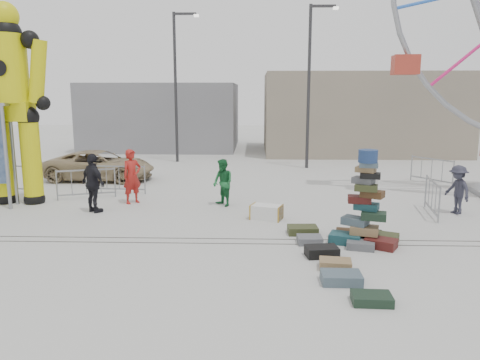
{
  "coord_description": "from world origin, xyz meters",
  "views": [
    {
      "loc": [
        0.37,
        -10.79,
        3.78
      ],
      "look_at": [
        -0.05,
        2.02,
        1.39
      ],
      "focal_mm": 35.0,
      "sensor_mm": 36.0,
      "label": 1
    }
  ],
  "objects_px": {
    "barricade_wheel_front": "(432,197)",
    "pedestrian_black": "(93,183)",
    "suitcase_tower": "(365,218)",
    "lamp_post_left": "(177,80)",
    "pedestrian_red": "(132,176)",
    "parked_suv": "(100,165)",
    "crash_test_dummy": "(11,97)",
    "pedestrian_green": "(223,183)",
    "barricade_dummy_c": "(119,179)",
    "steamer_trunk": "(267,212)",
    "barricade_wheel_back": "(431,171)",
    "pedestrian_grey": "(458,190)",
    "barricade_dummy_a": "(1,179)",
    "barricade_dummy_b": "(86,184)",
    "lamp_post_right": "(311,79)"
  },
  "relations": [
    {
      "from": "barricade_wheel_front",
      "to": "pedestrian_black",
      "type": "bearing_deg",
      "value": 99.17
    },
    {
      "from": "suitcase_tower",
      "to": "barricade_wheel_front",
      "type": "bearing_deg",
      "value": 69.42
    },
    {
      "from": "lamp_post_left",
      "to": "pedestrian_red",
      "type": "relative_size",
      "value": 4.24
    },
    {
      "from": "pedestrian_black",
      "to": "parked_suv",
      "type": "height_order",
      "value": "pedestrian_black"
    },
    {
      "from": "crash_test_dummy",
      "to": "pedestrian_green",
      "type": "relative_size",
      "value": 4.33
    },
    {
      "from": "pedestrian_red",
      "to": "pedestrian_black",
      "type": "bearing_deg",
      "value": -169.11
    },
    {
      "from": "barricade_dummy_c",
      "to": "pedestrian_red",
      "type": "relative_size",
      "value": 1.06
    },
    {
      "from": "crash_test_dummy",
      "to": "pedestrian_red",
      "type": "bearing_deg",
      "value": 2.07
    },
    {
      "from": "lamp_post_left",
      "to": "steamer_trunk",
      "type": "xyz_separation_m",
      "value": [
        4.63,
        -12.0,
        -4.27
      ]
    },
    {
      "from": "suitcase_tower",
      "to": "barricade_wheel_back",
      "type": "relative_size",
      "value": 1.2
    },
    {
      "from": "pedestrian_grey",
      "to": "pedestrian_red",
      "type": "bearing_deg",
      "value": -112.9
    },
    {
      "from": "barricade_dummy_a",
      "to": "barricade_wheel_front",
      "type": "distance_m",
      "value": 15.51
    },
    {
      "from": "pedestrian_black",
      "to": "pedestrian_grey",
      "type": "xyz_separation_m",
      "value": [
        11.55,
        0.22,
        -0.17
      ]
    },
    {
      "from": "steamer_trunk",
      "to": "barricade_dummy_b",
      "type": "height_order",
      "value": "barricade_dummy_b"
    },
    {
      "from": "pedestrian_green",
      "to": "crash_test_dummy",
      "type": "bearing_deg",
      "value": -128.58
    },
    {
      "from": "lamp_post_left",
      "to": "steamer_trunk",
      "type": "distance_m",
      "value": 13.55
    },
    {
      "from": "barricade_dummy_a",
      "to": "pedestrian_red",
      "type": "bearing_deg",
      "value": -12.28
    },
    {
      "from": "crash_test_dummy",
      "to": "lamp_post_right",
      "type": "bearing_deg",
      "value": 37.27
    },
    {
      "from": "barricade_wheel_back",
      "to": "pedestrian_black",
      "type": "xyz_separation_m",
      "value": [
        -12.6,
        -5.28,
        0.4
      ]
    },
    {
      "from": "pedestrian_red",
      "to": "parked_suv",
      "type": "height_order",
      "value": "pedestrian_red"
    },
    {
      "from": "pedestrian_grey",
      "to": "parked_suv",
      "type": "xyz_separation_m",
      "value": [
        -13.22,
        5.41,
        -0.13
      ]
    },
    {
      "from": "lamp_post_right",
      "to": "barricade_wheel_front",
      "type": "relative_size",
      "value": 4.0
    },
    {
      "from": "suitcase_tower",
      "to": "pedestrian_green",
      "type": "height_order",
      "value": "suitcase_tower"
    },
    {
      "from": "barricade_wheel_back",
      "to": "lamp_post_left",
      "type": "bearing_deg",
      "value": -152.09
    },
    {
      "from": "parked_suv",
      "to": "barricade_wheel_back",
      "type": "bearing_deg",
      "value": -88.79
    },
    {
      "from": "lamp_post_right",
      "to": "pedestrian_red",
      "type": "bearing_deg",
      "value": -130.93
    },
    {
      "from": "lamp_post_left",
      "to": "crash_test_dummy",
      "type": "xyz_separation_m",
      "value": [
        -3.92,
        -10.15,
        -0.83
      ]
    },
    {
      "from": "crash_test_dummy",
      "to": "pedestrian_red",
      "type": "height_order",
      "value": "crash_test_dummy"
    },
    {
      "from": "barricade_dummy_b",
      "to": "pedestrian_green",
      "type": "distance_m",
      "value": 5.1
    },
    {
      "from": "suitcase_tower",
      "to": "steamer_trunk",
      "type": "xyz_separation_m",
      "value": [
        -2.43,
        2.24,
        -0.46
      ]
    },
    {
      "from": "crash_test_dummy",
      "to": "pedestrian_green",
      "type": "xyz_separation_m",
      "value": [
        7.11,
        -0.19,
        -2.85
      ]
    },
    {
      "from": "steamer_trunk",
      "to": "barricade_wheel_back",
      "type": "xyz_separation_m",
      "value": [
        7.09,
        5.93,
        0.33
      ]
    },
    {
      "from": "suitcase_tower",
      "to": "parked_suv",
      "type": "height_order",
      "value": "suitcase_tower"
    },
    {
      "from": "crash_test_dummy",
      "to": "barricade_wheel_front",
      "type": "bearing_deg",
      "value": -4.17
    },
    {
      "from": "steamer_trunk",
      "to": "lamp_post_left",
      "type": "bearing_deg",
      "value": 129.49
    },
    {
      "from": "barricade_wheel_front",
      "to": "pedestrian_black",
      "type": "xyz_separation_m",
      "value": [
        -10.71,
        -0.06,
        0.4
      ]
    },
    {
      "from": "lamp_post_left",
      "to": "pedestrian_black",
      "type": "xyz_separation_m",
      "value": [
        -0.88,
        -11.34,
        -3.53
      ]
    },
    {
      "from": "barricade_dummy_b",
      "to": "barricade_wheel_back",
      "type": "height_order",
      "value": "same"
    },
    {
      "from": "steamer_trunk",
      "to": "lamp_post_right",
      "type": "bearing_deg",
      "value": 95.06
    },
    {
      "from": "barricade_dummy_a",
      "to": "pedestrian_green",
      "type": "bearing_deg",
      "value": -8.75
    },
    {
      "from": "lamp_post_right",
      "to": "pedestrian_green",
      "type": "height_order",
      "value": "lamp_post_right"
    },
    {
      "from": "suitcase_tower",
      "to": "pedestrian_grey",
      "type": "xyz_separation_m",
      "value": [
        3.61,
        3.12,
        0.1
      ]
    },
    {
      "from": "lamp_post_left",
      "to": "crash_test_dummy",
      "type": "bearing_deg",
      "value": -111.13
    },
    {
      "from": "pedestrian_grey",
      "to": "barricade_dummy_c",
      "type": "bearing_deg",
      "value": -119.87
    },
    {
      "from": "barricade_dummy_a",
      "to": "barricade_dummy_c",
      "type": "distance_m",
      "value": 4.55
    },
    {
      "from": "barricade_wheel_front",
      "to": "barricade_wheel_back",
      "type": "xyz_separation_m",
      "value": [
        1.89,
        5.21,
        0.0
      ]
    },
    {
      "from": "lamp_post_left",
      "to": "barricade_dummy_b",
      "type": "height_order",
      "value": "lamp_post_left"
    },
    {
      "from": "barricade_dummy_b",
      "to": "pedestrian_grey",
      "type": "height_order",
      "value": "pedestrian_grey"
    },
    {
      "from": "barricade_dummy_a",
      "to": "barricade_dummy_b",
      "type": "relative_size",
      "value": 1.0
    },
    {
      "from": "pedestrian_green",
      "to": "lamp_post_left",
      "type": "bearing_deg",
      "value": 160.05
    }
  ]
}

